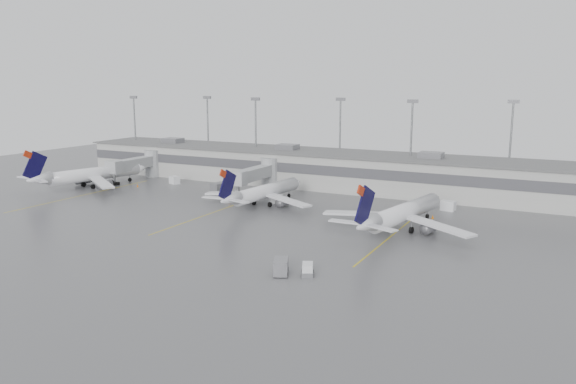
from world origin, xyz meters
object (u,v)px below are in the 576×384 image
at_px(jet_mid_left, 263,192).
at_px(jet_far_left, 90,174).
at_px(jet_mid_right, 402,213).
at_px(baggage_tug, 308,271).

bearing_deg(jet_mid_left, jet_far_left, -172.98).
height_order(jet_far_left, jet_mid_right, jet_far_left).
distance_m(jet_mid_left, baggage_tug, 42.38).
bearing_deg(jet_mid_right, baggage_tug, -88.82).
bearing_deg(jet_mid_left, jet_mid_right, -7.05).
xyz_separation_m(jet_far_left, jet_mid_right, (76.06, -5.45, -0.11)).
bearing_deg(baggage_tug, jet_mid_right, 56.54).
xyz_separation_m(jet_mid_left, baggage_tug, (25.57, -33.73, -2.19)).
distance_m(jet_far_left, jet_mid_left, 46.02).
relative_size(jet_far_left, baggage_tug, 10.74).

